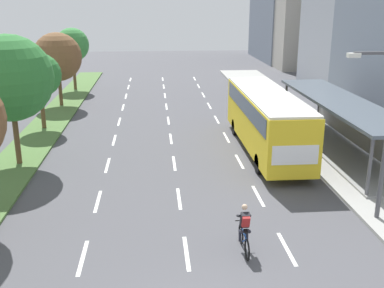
# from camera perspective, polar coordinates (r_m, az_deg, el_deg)

# --- Properties ---
(median_strip) EXTENTS (2.60, 52.00, 0.12)m
(median_strip) POSITION_cam_1_polar(r_m,az_deg,el_deg) (31.16, -18.19, 1.23)
(median_strip) COLOR #4C7038
(median_strip) RESTS_ON ground
(sidewalk_right) EXTENTS (4.50, 52.00, 0.15)m
(sidewalk_right) POSITION_cam_1_polar(r_m,az_deg,el_deg) (31.96, 14.06, 2.01)
(sidewalk_right) COLOR #9E9E99
(sidewalk_right) RESTS_ON ground
(lane_divider_left) EXTENTS (0.14, 47.73, 0.01)m
(lane_divider_left) POSITION_cam_1_polar(r_m,az_deg,el_deg) (28.85, -9.60, 0.49)
(lane_divider_left) COLOR white
(lane_divider_left) RESTS_ON ground
(lane_divider_center) EXTENTS (0.14, 47.73, 0.01)m
(lane_divider_center) POSITION_cam_1_polar(r_m,az_deg,el_deg) (28.75, -2.63, 0.67)
(lane_divider_center) COLOR white
(lane_divider_center) RESTS_ON ground
(lane_divider_right) EXTENTS (0.14, 47.73, 0.01)m
(lane_divider_right) POSITION_cam_1_polar(r_m,az_deg,el_deg) (29.08, 4.27, 0.83)
(lane_divider_right) COLOR white
(lane_divider_right) RESTS_ON ground
(bus_shelter) EXTENTS (2.90, 13.77, 2.86)m
(bus_shelter) POSITION_cam_1_polar(r_m,az_deg,el_deg) (27.04, 18.26, 2.80)
(bus_shelter) COLOR gray
(bus_shelter) RESTS_ON sidewalk_right
(bus) EXTENTS (2.54, 11.29, 3.37)m
(bus) POSITION_cam_1_polar(r_m,az_deg,el_deg) (26.17, 9.14, 3.46)
(bus) COLOR yellow
(bus) RESTS_ON ground
(cyclist) EXTENTS (0.46, 1.82, 1.71)m
(cyclist) POSITION_cam_1_polar(r_m,az_deg,el_deg) (16.02, 6.50, -10.57)
(cyclist) COLOR black
(cyclist) RESTS_ON ground
(median_tree_third) EXTENTS (4.31, 4.31, 6.61)m
(median_tree_third) POSITION_cam_1_polar(r_m,az_deg,el_deg) (24.72, -21.63, 7.57)
(median_tree_third) COLOR brown
(median_tree_third) RESTS_ON median_strip
(median_tree_fourth) EXTENTS (2.83, 2.83, 4.94)m
(median_tree_fourth) POSITION_cam_1_polar(r_m,az_deg,el_deg) (31.60, -18.38, 8.07)
(median_tree_fourth) COLOR brown
(median_tree_fourth) RESTS_ON median_strip
(median_tree_fifth) EXTENTS (3.79, 3.79, 5.77)m
(median_tree_fifth) POSITION_cam_1_polar(r_m,az_deg,el_deg) (38.36, -16.30, 10.30)
(median_tree_fifth) COLOR brown
(median_tree_fifth) RESTS_ON median_strip
(median_tree_farthest) EXTENTS (3.10, 3.10, 5.72)m
(median_tree_farthest) POSITION_cam_1_polar(r_m,az_deg,el_deg) (45.18, -14.60, 11.77)
(median_tree_farthest) COLOR brown
(median_tree_farthest) RESTS_ON median_strip
(streetlight) EXTENTS (1.91, 0.24, 6.50)m
(streetlight) POSITION_cam_1_polar(r_m,az_deg,el_deg) (18.33, 22.65, 2.20)
(streetlight) COLOR #4C4C51
(streetlight) RESTS_ON sidewalk_right
(building_mid_right) EXTENTS (10.72, 11.46, 14.44)m
(building_mid_right) POSITION_cam_1_polar(r_m,az_deg,el_deg) (46.43, 22.05, 14.89)
(building_mid_right) COLOR #8E939E
(building_mid_right) RESTS_ON ground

